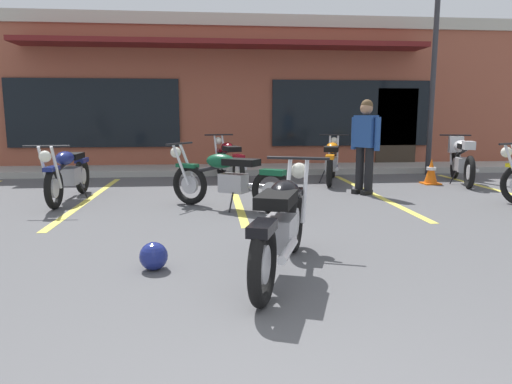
{
  "coord_description": "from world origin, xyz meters",
  "views": [
    {
      "loc": [
        -0.44,
        -1.38,
        1.41
      ],
      "look_at": [
        0.07,
        3.79,
        0.55
      ],
      "focal_mm": 32.87,
      "sensor_mm": 36.0,
      "label": 1
    }
  ],
  "objects_px": {
    "motorcycle_foreground_classic": "(282,223)",
    "traffic_cone": "(431,172)",
    "motorcycle_cream_vintage": "(229,160)",
    "motorcycle_green_cafe_racer": "(68,173)",
    "helmet_on_pavement": "(154,256)",
    "motorcycle_orange_scrambler": "(332,160)",
    "motorcycle_blue_standard": "(227,178)",
    "person_in_black_shirt": "(365,141)",
    "parking_lot_lamp_post": "(438,39)",
    "motorcycle_black_cruiser": "(461,158)"
  },
  "relations": [
    {
      "from": "motorcycle_cream_vintage",
      "to": "motorcycle_orange_scrambler",
      "type": "bearing_deg",
      "value": -7.06
    },
    {
      "from": "person_in_black_shirt",
      "to": "helmet_on_pavement",
      "type": "relative_size",
      "value": 6.44
    },
    {
      "from": "motorcycle_green_cafe_racer",
      "to": "helmet_on_pavement",
      "type": "height_order",
      "value": "motorcycle_green_cafe_racer"
    },
    {
      "from": "motorcycle_foreground_classic",
      "to": "motorcycle_cream_vintage",
      "type": "distance_m",
      "value": 5.89
    },
    {
      "from": "motorcycle_black_cruiser",
      "to": "motorcycle_blue_standard",
      "type": "bearing_deg",
      "value": -155.32
    },
    {
      "from": "helmet_on_pavement",
      "to": "motorcycle_blue_standard",
      "type": "bearing_deg",
      "value": 74.21
    },
    {
      "from": "motorcycle_blue_standard",
      "to": "motorcycle_green_cafe_racer",
      "type": "relative_size",
      "value": 0.87
    },
    {
      "from": "motorcycle_foreground_classic",
      "to": "motorcycle_cream_vintage",
      "type": "relative_size",
      "value": 0.97
    },
    {
      "from": "motorcycle_green_cafe_racer",
      "to": "parking_lot_lamp_post",
      "type": "relative_size",
      "value": 0.44
    },
    {
      "from": "traffic_cone",
      "to": "parking_lot_lamp_post",
      "type": "relative_size",
      "value": 0.11
    },
    {
      "from": "motorcycle_orange_scrambler",
      "to": "helmet_on_pavement",
      "type": "xyz_separation_m",
      "value": [
        -3.08,
        -5.41,
        -0.33
      ]
    },
    {
      "from": "motorcycle_foreground_classic",
      "to": "motorcycle_orange_scrambler",
      "type": "distance_m",
      "value": 5.94
    },
    {
      "from": "motorcycle_orange_scrambler",
      "to": "motorcycle_cream_vintage",
      "type": "height_order",
      "value": "same"
    },
    {
      "from": "motorcycle_foreground_classic",
      "to": "motorcycle_blue_standard",
      "type": "bearing_deg",
      "value": 96.99
    },
    {
      "from": "motorcycle_green_cafe_racer",
      "to": "person_in_black_shirt",
      "type": "relative_size",
      "value": 1.26
    },
    {
      "from": "motorcycle_foreground_classic",
      "to": "motorcycle_black_cruiser",
      "type": "xyz_separation_m",
      "value": [
        4.6,
        5.28,
        0.07
      ]
    },
    {
      "from": "motorcycle_green_cafe_racer",
      "to": "person_in_black_shirt",
      "type": "bearing_deg",
      "value": 2.26
    },
    {
      "from": "motorcycle_foreground_classic",
      "to": "motorcycle_orange_scrambler",
      "type": "height_order",
      "value": "same"
    },
    {
      "from": "person_in_black_shirt",
      "to": "helmet_on_pavement",
      "type": "height_order",
      "value": "person_in_black_shirt"
    },
    {
      "from": "motorcycle_foreground_classic",
      "to": "helmet_on_pavement",
      "type": "bearing_deg",
      "value": 169.52
    },
    {
      "from": "person_in_black_shirt",
      "to": "traffic_cone",
      "type": "relative_size",
      "value": 3.16
    },
    {
      "from": "motorcycle_blue_standard",
      "to": "motorcycle_orange_scrambler",
      "type": "xyz_separation_m",
      "value": [
        2.3,
        2.63,
        0.0
      ]
    },
    {
      "from": "motorcycle_cream_vintage",
      "to": "person_in_black_shirt",
      "type": "xyz_separation_m",
      "value": [
        2.35,
        -1.78,
        0.49
      ]
    },
    {
      "from": "motorcycle_cream_vintage",
      "to": "parking_lot_lamp_post",
      "type": "xyz_separation_m",
      "value": [
        4.75,
        0.62,
        2.64
      ]
    },
    {
      "from": "motorcycle_blue_standard",
      "to": "helmet_on_pavement",
      "type": "xyz_separation_m",
      "value": [
        -0.79,
        -2.78,
        -0.33
      ]
    },
    {
      "from": "motorcycle_green_cafe_racer",
      "to": "motorcycle_cream_vintage",
      "type": "bearing_deg",
      "value": 36.02
    },
    {
      "from": "motorcycle_orange_scrambler",
      "to": "motorcycle_cream_vintage",
      "type": "xyz_separation_m",
      "value": [
        -2.15,
        0.27,
        0.0
      ]
    },
    {
      "from": "traffic_cone",
      "to": "helmet_on_pavement",
      "type": "bearing_deg",
      "value": -135.69
    },
    {
      "from": "motorcycle_foreground_classic",
      "to": "traffic_cone",
      "type": "relative_size",
      "value": 3.83
    },
    {
      "from": "motorcycle_cream_vintage",
      "to": "parking_lot_lamp_post",
      "type": "distance_m",
      "value": 5.47
    },
    {
      "from": "motorcycle_foreground_classic",
      "to": "parking_lot_lamp_post",
      "type": "relative_size",
      "value": 0.43
    },
    {
      "from": "motorcycle_foreground_classic",
      "to": "helmet_on_pavement",
      "type": "relative_size",
      "value": 7.8
    },
    {
      "from": "motorcycle_blue_standard",
      "to": "helmet_on_pavement",
      "type": "distance_m",
      "value": 2.91
    },
    {
      "from": "motorcycle_blue_standard",
      "to": "person_in_black_shirt",
      "type": "distance_m",
      "value": 2.77
    },
    {
      "from": "motorcycle_blue_standard",
      "to": "parking_lot_lamp_post",
      "type": "distance_m",
      "value": 6.58
    },
    {
      "from": "motorcycle_black_cruiser",
      "to": "motorcycle_green_cafe_racer",
      "type": "distance_m",
      "value": 7.67
    },
    {
      "from": "motorcycle_black_cruiser",
      "to": "motorcycle_blue_standard",
      "type": "height_order",
      "value": "same"
    },
    {
      "from": "person_in_black_shirt",
      "to": "parking_lot_lamp_post",
      "type": "height_order",
      "value": "parking_lot_lamp_post"
    },
    {
      "from": "motorcycle_orange_scrambler",
      "to": "person_in_black_shirt",
      "type": "distance_m",
      "value": 1.6
    },
    {
      "from": "motorcycle_foreground_classic",
      "to": "traffic_cone",
      "type": "xyz_separation_m",
      "value": [
        3.89,
        5.14,
        -0.2
      ]
    },
    {
      "from": "motorcycle_cream_vintage",
      "to": "traffic_cone",
      "type": "relative_size",
      "value": 3.93
    },
    {
      "from": "motorcycle_foreground_classic",
      "to": "motorcycle_orange_scrambler",
      "type": "bearing_deg",
      "value": 71.06
    },
    {
      "from": "motorcycle_black_cruiser",
      "to": "motorcycle_cream_vintage",
      "type": "bearing_deg",
      "value": 172.79
    },
    {
      "from": "motorcycle_foreground_classic",
      "to": "motorcycle_cream_vintage",
      "type": "bearing_deg",
      "value": 92.16
    },
    {
      "from": "motorcycle_foreground_classic",
      "to": "helmet_on_pavement",
      "type": "height_order",
      "value": "motorcycle_foreground_classic"
    },
    {
      "from": "motorcycle_foreground_classic",
      "to": "traffic_cone",
      "type": "bearing_deg",
      "value": 52.86
    },
    {
      "from": "motorcycle_blue_standard",
      "to": "motorcycle_green_cafe_racer",
      "type": "xyz_separation_m",
      "value": [
        -2.58,
        0.91,
        0.0
      ]
    },
    {
      "from": "motorcycle_cream_vintage",
      "to": "traffic_cone",
      "type": "xyz_separation_m",
      "value": [
        4.11,
        -0.75,
        -0.2
      ]
    },
    {
      "from": "motorcycle_orange_scrambler",
      "to": "motorcycle_black_cruiser",
      "type": "bearing_deg",
      "value": -7.33
    },
    {
      "from": "motorcycle_foreground_classic",
      "to": "helmet_on_pavement",
      "type": "xyz_separation_m",
      "value": [
        -1.15,
        0.21,
        -0.33
      ]
    }
  ]
}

